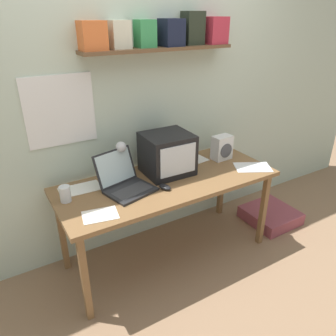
# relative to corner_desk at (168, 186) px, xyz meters

# --- Properties ---
(ground_plane) EXTENTS (12.00, 12.00, 0.00)m
(ground_plane) POSITION_rel_corner_desk_xyz_m (0.00, 0.00, -0.67)
(ground_plane) COLOR #957255
(back_wall) EXTENTS (5.60, 0.24, 2.60)m
(back_wall) POSITION_rel_corner_desk_xyz_m (0.00, 0.43, 0.64)
(back_wall) COLOR silver
(back_wall) RESTS_ON ground_plane
(corner_desk) EXTENTS (1.73, 0.70, 0.73)m
(corner_desk) POSITION_rel_corner_desk_xyz_m (0.00, 0.00, 0.00)
(corner_desk) COLOR brown
(corner_desk) RESTS_ON ground_plane
(crt_monitor) EXTENTS (0.38, 0.35, 0.33)m
(crt_monitor) POSITION_rel_corner_desk_xyz_m (0.06, 0.11, 0.22)
(crt_monitor) COLOR black
(crt_monitor) RESTS_ON corner_desk
(laptop) EXTENTS (0.40, 0.42, 0.26)m
(laptop) POSITION_rel_corner_desk_xyz_m (-0.35, 0.05, 0.13)
(laptop) COLOR #232326
(laptop) RESTS_ON corner_desk
(desk_lamp) EXTENTS (0.10, 0.14, 0.31)m
(desk_lamp) POSITION_rel_corner_desk_xyz_m (-0.29, 0.21, 0.26)
(desk_lamp) COLOR silver
(desk_lamp) RESTS_ON corner_desk
(juice_glass) EXTENTS (0.08, 0.08, 0.11)m
(juice_glass) POSITION_rel_corner_desk_xyz_m (-0.77, 0.09, 0.11)
(juice_glass) COLOR white
(juice_glass) RESTS_ON corner_desk
(space_heater) EXTENTS (0.17, 0.12, 0.21)m
(space_heater) POSITION_rel_corner_desk_xyz_m (0.61, 0.10, 0.17)
(space_heater) COLOR white
(space_heater) RESTS_ON corner_desk
(computer_mouse) EXTENTS (0.08, 0.12, 0.03)m
(computer_mouse) POSITION_rel_corner_desk_xyz_m (-0.10, -0.12, 0.08)
(computer_mouse) COLOR black
(computer_mouse) RESTS_ON corner_desk
(loose_paper_near_laptop) EXTENTS (0.31, 0.18, 0.00)m
(loose_paper_near_laptop) POSITION_rel_corner_desk_xyz_m (-0.63, 0.20, 0.06)
(loose_paper_near_laptop) COLOR white
(loose_paper_near_laptop) RESTS_ON corner_desk
(printed_handout) EXTENTS (0.35, 0.31, 0.00)m
(printed_handout) POSITION_rel_corner_desk_xyz_m (0.73, -0.18, 0.06)
(printed_handout) COLOR white
(printed_handout) RESTS_ON corner_desk
(open_notebook) EXTENTS (0.24, 0.23, 0.00)m
(open_notebook) POSITION_rel_corner_desk_xyz_m (0.39, 0.22, 0.06)
(open_notebook) COLOR white
(open_notebook) RESTS_ON corner_desk
(loose_paper_near_monitor) EXTENTS (0.25, 0.20, 0.00)m
(loose_paper_near_monitor) POSITION_rel_corner_desk_xyz_m (-0.63, -0.20, 0.06)
(loose_paper_near_monitor) COLOR white
(loose_paper_near_monitor) RESTS_ON corner_desk
(floor_cushion) EXTENTS (0.47, 0.47, 0.12)m
(floor_cushion) POSITION_rel_corner_desk_xyz_m (1.15, -0.09, -0.61)
(floor_cushion) COLOR #954451
(floor_cushion) RESTS_ON ground_plane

